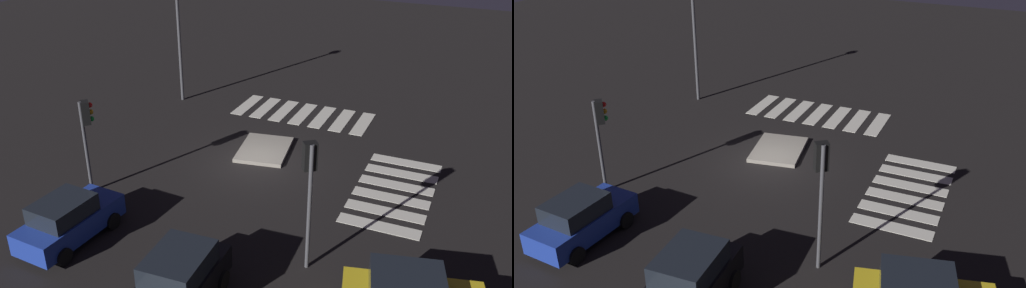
# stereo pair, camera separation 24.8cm
# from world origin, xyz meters

# --- Properties ---
(ground_plane) EXTENTS (80.00, 80.00, 0.00)m
(ground_plane) POSITION_xyz_m (0.00, 0.00, 0.00)
(ground_plane) COLOR black
(traffic_island) EXTENTS (3.43, 2.80, 0.18)m
(traffic_island) POSITION_xyz_m (1.33, 0.14, 0.09)
(traffic_island) COLOR gray
(traffic_island) RESTS_ON ground
(car_blue) EXTENTS (4.20, 2.16, 1.79)m
(car_blue) POSITION_xyz_m (-8.37, 3.76, 0.88)
(car_blue) COLOR #1E389E
(car_blue) RESTS_ON ground
(car_black) EXTENTS (4.50, 2.26, 1.92)m
(car_black) POSITION_xyz_m (-9.88, -1.73, 0.94)
(car_black) COLOR black
(car_black) RESTS_ON ground
(traffic_light_south) EXTENTS (0.53, 0.54, 4.68)m
(traffic_light_south) POSITION_xyz_m (-6.22, -4.64, 3.54)
(traffic_light_south) COLOR #47474C
(traffic_light_south) RESTS_ON ground
(traffic_light_west) EXTENTS (0.54, 0.54, 4.08)m
(traffic_light_west) POSITION_xyz_m (-5.08, 5.29, 3.10)
(traffic_light_west) COLOR #47474C
(traffic_light_west) RESTS_ON ground
(street_lamp) EXTENTS (0.56, 0.56, 7.08)m
(street_lamp) POSITION_xyz_m (5.78, 7.40, 4.88)
(street_lamp) COLOR #47474C
(street_lamp) RESTS_ON ground
(crosswalk_near) EXTENTS (6.45, 3.20, 0.02)m
(crosswalk_near) POSITION_xyz_m (-0.00, -6.45, 0.01)
(crosswalk_near) COLOR silver
(crosswalk_near) RESTS_ON ground
(crosswalk_side) EXTENTS (3.20, 7.60, 0.02)m
(crosswalk_side) POSITION_xyz_m (6.55, 0.00, 0.01)
(crosswalk_side) COLOR silver
(crosswalk_side) RESTS_ON ground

